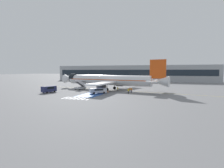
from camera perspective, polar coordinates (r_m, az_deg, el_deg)
ground_plane at (r=68.38m, az=-0.07°, el=-1.92°), size 600.00×600.00×0.00m
apron_leadline_yellow at (r=68.80m, az=-1.58°, el=-1.88°), size 78.15×14.40×0.01m
apron_stand_patch_blue at (r=55.67m, az=-6.58°, el=-3.40°), size 6.17×12.58×0.01m
apron_walkway_bar_0 at (r=50.31m, az=-15.05°, el=-4.35°), size 0.44×3.60×0.01m
apron_walkway_bar_1 at (r=49.67m, az=-13.88°, el=-4.44°), size 0.44×3.60×0.01m
apron_walkway_bar_2 at (r=49.04m, az=-12.69°, el=-4.53°), size 0.44×3.60×0.01m
apron_walkway_bar_3 at (r=48.44m, az=-11.47°, el=-4.62°), size 0.44×3.60×0.01m
apron_walkway_bar_4 at (r=47.87m, az=-10.22°, el=-4.71°), size 0.44×3.60×0.01m
apron_walkway_bar_5 at (r=47.31m, az=-8.94°, el=-4.80°), size 0.44×3.60×0.01m
apron_walkway_bar_6 at (r=46.78m, az=-7.62°, el=-4.89°), size 0.44×3.60×0.01m
airliner at (r=68.16m, az=-1.12°, el=1.28°), size 45.47×34.36×11.26m
boarding_stairs_forward at (r=70.50m, az=-10.30°, el=-0.99°), size 3.02×5.49×4.09m
fuel_tanker at (r=89.04m, az=8.67°, el=0.65°), size 8.69×3.62×3.53m
service_van_0 at (r=63.34m, az=-19.89°, el=-1.48°), size 2.97×5.42×2.23m
service_van_1 at (r=57.40m, az=-4.55°, el=-2.07°), size 5.47×5.03×1.76m
ground_crew_0 at (r=62.82m, az=1.88°, el=-1.58°), size 0.49×0.42×1.72m
ground_crew_1 at (r=57.94m, az=5.36°, el=-2.13°), size 0.49×0.42×1.68m
ground_crew_2 at (r=61.40m, az=5.89°, el=-1.80°), size 0.48×0.35×1.62m
ground_crew_3 at (r=59.99m, az=6.40°, el=-1.89°), size 0.49×0.39×1.72m
traffic_cone_0 at (r=60.63m, az=-1.34°, el=-2.43°), size 0.58×0.58×0.65m
terminal_building at (r=127.89m, az=6.40°, el=3.50°), size 113.48×12.10×11.20m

